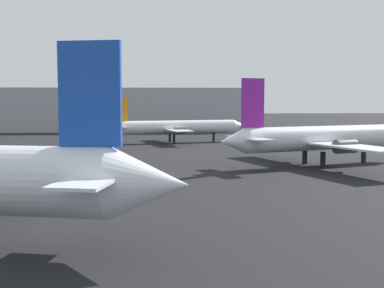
% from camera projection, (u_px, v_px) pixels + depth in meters
% --- Properties ---
extents(airplane_on_taxiway, '(27.46, 26.49, 10.64)m').
position_uv_depth(airplane_on_taxiway, '(319.00, 138.00, 64.11)').
color(airplane_on_taxiway, silver).
rests_on(airplane_on_taxiway, ground_plane).
extents(airplane_distant, '(28.06, 17.80, 8.63)m').
position_uv_depth(airplane_distant, '(176.00, 127.00, 98.24)').
color(airplane_distant, white).
rests_on(airplane_distant, ground_plane).
extents(terminal_building, '(75.07, 18.95, 11.16)m').
position_uv_depth(terminal_building, '(102.00, 109.00, 137.87)').
color(terminal_building, '#999EA3').
rests_on(terminal_building, ground_plane).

